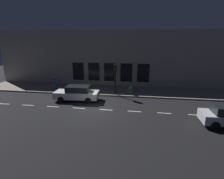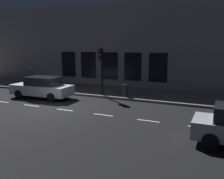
% 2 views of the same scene
% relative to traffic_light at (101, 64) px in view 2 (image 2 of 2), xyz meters
% --- Properties ---
extents(ground_plane, '(60.00, 60.00, 0.00)m').
position_rel_traffic_light_xyz_m(ground_plane, '(-4.34, 1.26, -2.50)').
color(ground_plane, black).
extents(sidewalk, '(4.50, 32.00, 0.15)m').
position_rel_traffic_light_xyz_m(sidewalk, '(1.91, 1.26, -2.43)').
color(sidewalk, gray).
rests_on(sidewalk, ground).
extents(building_facade, '(0.65, 32.00, 7.46)m').
position_rel_traffic_light_xyz_m(building_facade, '(4.46, 1.26, 1.22)').
color(building_facade, gray).
rests_on(building_facade, ground).
extents(lane_centre_line, '(0.12, 27.20, 0.01)m').
position_rel_traffic_light_xyz_m(lane_centre_line, '(-4.34, 0.26, -2.50)').
color(lane_centre_line, beige).
rests_on(lane_centre_line, ground).
extents(traffic_light, '(0.50, 0.32, 3.52)m').
position_rel_traffic_light_xyz_m(traffic_light, '(0.00, 0.00, 0.00)').
color(traffic_light, black).
rests_on(traffic_light, sidewalk).
extents(parked_car_1, '(1.98, 4.62, 1.58)m').
position_rel_traffic_light_xyz_m(parked_car_1, '(-2.20, 3.73, -1.71)').
color(parked_car_1, silver).
rests_on(parked_car_1, ground).
extents(pedestrian_0, '(0.53, 0.53, 1.64)m').
position_rel_traffic_light_xyz_m(pedestrian_0, '(1.06, 7.80, -1.60)').
color(pedestrian_0, '#1E5189').
rests_on(pedestrian_0, sidewalk).
extents(trash_bin, '(0.47, 0.47, 0.87)m').
position_rel_traffic_light_xyz_m(trash_bin, '(0.37, -1.76, -1.92)').
color(trash_bin, '#2D5633').
rests_on(trash_bin, sidewalk).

